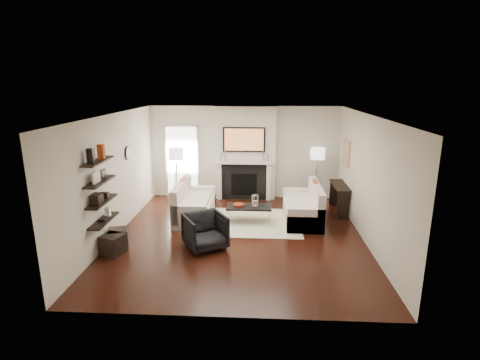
# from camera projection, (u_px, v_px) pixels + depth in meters

# --- Properties ---
(room_envelope) EXTENTS (6.00, 6.00, 6.00)m
(room_envelope) POSITION_uv_depth(u_px,v_px,m) (238.00, 178.00, 8.07)
(room_envelope) COLOR black
(room_envelope) RESTS_ON ground
(chimney_breast) EXTENTS (1.80, 0.25, 2.70)m
(chimney_breast) POSITION_uv_depth(u_px,v_px,m) (244.00, 153.00, 10.85)
(chimney_breast) COLOR silver
(chimney_breast) RESTS_ON floor
(fireplace_surround) EXTENTS (1.30, 0.02, 1.04)m
(fireplace_surround) POSITION_uv_depth(u_px,v_px,m) (244.00, 182.00, 10.93)
(fireplace_surround) COLOR black
(fireplace_surround) RESTS_ON floor
(firebox) EXTENTS (0.75, 0.02, 0.65)m
(firebox) POSITION_uv_depth(u_px,v_px,m) (244.00, 185.00, 10.94)
(firebox) COLOR black
(firebox) RESTS_ON floor
(mantel_pilaster_l) EXTENTS (0.12, 0.08, 1.10)m
(mantel_pilaster_l) POSITION_uv_depth(u_px,v_px,m) (219.00, 181.00, 10.93)
(mantel_pilaster_l) COLOR white
(mantel_pilaster_l) RESTS_ON floor
(mantel_pilaster_r) EXTENTS (0.12, 0.08, 1.10)m
(mantel_pilaster_r) POSITION_uv_depth(u_px,v_px,m) (269.00, 182.00, 10.85)
(mantel_pilaster_r) COLOR white
(mantel_pilaster_r) RESTS_ON floor
(mantel_shelf) EXTENTS (1.70, 0.18, 0.07)m
(mantel_shelf) POSITION_uv_depth(u_px,v_px,m) (244.00, 163.00, 10.73)
(mantel_shelf) COLOR white
(mantel_shelf) RESTS_ON chimney_breast
(tv_body) EXTENTS (1.20, 0.06, 0.70)m
(tv_body) POSITION_uv_depth(u_px,v_px,m) (244.00, 140.00, 10.58)
(tv_body) COLOR black
(tv_body) RESTS_ON chimney_breast
(tv_screen) EXTENTS (1.10, 0.00, 0.62)m
(tv_screen) POSITION_uv_depth(u_px,v_px,m) (244.00, 140.00, 10.55)
(tv_screen) COLOR #BF723F
(tv_screen) RESTS_ON tv_body
(candlestick_l_tall) EXTENTS (0.04, 0.04, 0.30)m
(candlestick_l_tall) POSITION_uv_depth(u_px,v_px,m) (225.00, 156.00, 10.72)
(candlestick_l_tall) COLOR silver
(candlestick_l_tall) RESTS_ON mantel_shelf
(candlestick_l_short) EXTENTS (0.04, 0.04, 0.24)m
(candlestick_l_short) POSITION_uv_depth(u_px,v_px,m) (220.00, 157.00, 10.73)
(candlestick_l_short) COLOR silver
(candlestick_l_short) RESTS_ON mantel_shelf
(candlestick_r_tall) EXTENTS (0.04, 0.04, 0.30)m
(candlestick_r_tall) POSITION_uv_depth(u_px,v_px,m) (263.00, 156.00, 10.66)
(candlestick_r_tall) COLOR silver
(candlestick_r_tall) RESTS_ON mantel_shelf
(candlestick_r_short) EXTENTS (0.04, 0.04, 0.24)m
(candlestick_r_short) POSITION_uv_depth(u_px,v_px,m) (268.00, 157.00, 10.66)
(candlestick_r_short) COLOR silver
(candlestick_r_short) RESTS_ON mantel_shelf
(hallway_panel) EXTENTS (0.90, 0.02, 2.10)m
(hallway_panel) POSITION_uv_depth(u_px,v_px,m) (182.00, 162.00, 11.12)
(hallway_panel) COLOR white
(hallway_panel) RESTS_ON floor
(door_trim_l) EXTENTS (0.06, 0.06, 2.16)m
(door_trim_l) POSITION_uv_depth(u_px,v_px,m) (166.00, 162.00, 11.13)
(door_trim_l) COLOR white
(door_trim_l) RESTS_ON floor
(door_trim_r) EXTENTS (0.06, 0.06, 2.16)m
(door_trim_r) POSITION_uv_depth(u_px,v_px,m) (198.00, 162.00, 11.08)
(door_trim_r) COLOR white
(door_trim_r) RESTS_ON floor
(door_trim_top) EXTENTS (1.02, 0.06, 0.06)m
(door_trim_top) POSITION_uv_depth(u_px,v_px,m) (181.00, 126.00, 10.83)
(door_trim_top) COLOR white
(door_trim_top) RESTS_ON wall_back
(rug) EXTENTS (2.60, 2.00, 0.01)m
(rug) POSITION_uv_depth(u_px,v_px,m) (247.00, 222.00, 9.26)
(rug) COLOR beige
(rug) RESTS_ON floor
(loveseat_left_base) EXTENTS (0.85, 1.80, 0.42)m
(loveseat_left_base) POSITION_uv_depth(u_px,v_px,m) (195.00, 210.00, 9.52)
(loveseat_left_base) COLOR silver
(loveseat_left_base) RESTS_ON floor
(loveseat_left_back) EXTENTS (0.18, 1.80, 0.80)m
(loveseat_left_back) POSITION_uv_depth(u_px,v_px,m) (182.00, 198.00, 9.45)
(loveseat_left_back) COLOR silver
(loveseat_left_back) RESTS_ON floor
(loveseat_left_arm_n) EXTENTS (0.85, 0.18, 0.60)m
(loveseat_left_arm_n) POSITION_uv_depth(u_px,v_px,m) (189.00, 218.00, 8.71)
(loveseat_left_arm_n) COLOR silver
(loveseat_left_arm_n) RESTS_ON floor
(loveseat_left_arm_s) EXTENTS (0.85, 0.18, 0.60)m
(loveseat_left_arm_s) POSITION_uv_depth(u_px,v_px,m) (200.00, 197.00, 10.28)
(loveseat_left_arm_s) COLOR silver
(loveseat_left_arm_s) RESTS_ON floor
(loveseat_left_cushion) EXTENTS (0.63, 1.44, 0.10)m
(loveseat_left_cushion) POSITION_uv_depth(u_px,v_px,m) (197.00, 200.00, 9.45)
(loveseat_left_cushion) COLOR silver
(loveseat_left_cushion) RESTS_ON loveseat_left_base
(pillow_left_orange) EXTENTS (0.10, 0.42, 0.42)m
(pillow_left_orange) POSITION_uv_depth(u_px,v_px,m) (184.00, 187.00, 9.69)
(pillow_left_orange) COLOR #A43F14
(pillow_left_orange) RESTS_ON loveseat_left_cushion
(pillow_left_charcoal) EXTENTS (0.10, 0.40, 0.40)m
(pillow_left_charcoal) POSITION_uv_depth(u_px,v_px,m) (179.00, 194.00, 9.11)
(pillow_left_charcoal) COLOR black
(pillow_left_charcoal) RESTS_ON loveseat_left_cushion
(loveseat_right_base) EXTENTS (0.85, 1.80, 0.42)m
(loveseat_right_base) POSITION_uv_depth(u_px,v_px,m) (302.00, 212.00, 9.32)
(loveseat_right_base) COLOR silver
(loveseat_right_base) RESTS_ON floor
(loveseat_right_back) EXTENTS (0.18, 1.80, 0.80)m
(loveseat_right_back) POSITION_uv_depth(u_px,v_px,m) (316.00, 201.00, 9.23)
(loveseat_right_back) COLOR silver
(loveseat_right_back) RESTS_ON floor
(loveseat_right_arm_n) EXTENTS (0.85, 0.18, 0.60)m
(loveseat_right_arm_n) POSITION_uv_depth(u_px,v_px,m) (306.00, 221.00, 8.52)
(loveseat_right_arm_n) COLOR silver
(loveseat_right_arm_n) RESTS_ON floor
(loveseat_right_arm_s) EXTENTS (0.85, 0.18, 0.60)m
(loveseat_right_arm_s) POSITION_uv_depth(u_px,v_px,m) (299.00, 199.00, 10.08)
(loveseat_right_arm_s) COLOR silver
(loveseat_right_arm_s) RESTS_ON floor
(loveseat_right_cushion) EXTENTS (0.63, 1.44, 0.10)m
(loveseat_right_cushion) POSITION_uv_depth(u_px,v_px,m) (300.00, 202.00, 9.26)
(loveseat_right_cushion) COLOR silver
(loveseat_right_cushion) RESTS_ON loveseat_right_base
(pillow_right_orange) EXTENTS (0.10, 0.42, 0.42)m
(pillow_right_orange) POSITION_uv_depth(u_px,v_px,m) (315.00, 189.00, 9.46)
(pillow_right_orange) COLOR #A43F14
(pillow_right_orange) RESTS_ON loveseat_right_cushion
(pillow_right_charcoal) EXTENTS (0.10, 0.40, 0.40)m
(pillow_right_charcoal) POSITION_uv_depth(u_px,v_px,m) (318.00, 197.00, 8.89)
(pillow_right_charcoal) COLOR black
(pillow_right_charcoal) RESTS_ON loveseat_right_cushion
(coffee_table) EXTENTS (1.10, 0.55, 0.04)m
(coffee_table) POSITION_uv_depth(u_px,v_px,m) (249.00, 207.00, 9.15)
(coffee_table) COLOR black
(coffee_table) RESTS_ON floor
(coffee_leg_nw) EXTENTS (0.02, 0.02, 0.38)m
(coffee_leg_nw) POSITION_uv_depth(u_px,v_px,m) (228.00, 218.00, 9.02)
(coffee_leg_nw) COLOR silver
(coffee_leg_nw) RESTS_ON floor
(coffee_leg_ne) EXTENTS (0.02, 0.02, 0.38)m
(coffee_leg_ne) POSITION_uv_depth(u_px,v_px,m) (269.00, 218.00, 8.97)
(coffee_leg_ne) COLOR silver
(coffee_leg_ne) RESTS_ON floor
(coffee_leg_sw) EXTENTS (0.02, 0.02, 0.38)m
(coffee_leg_sw) POSITION_uv_depth(u_px,v_px,m) (229.00, 211.00, 9.45)
(coffee_leg_sw) COLOR silver
(coffee_leg_sw) RESTS_ON floor
(coffee_leg_se) EXTENTS (0.02, 0.02, 0.38)m
(coffee_leg_se) POSITION_uv_depth(u_px,v_px,m) (269.00, 212.00, 9.39)
(coffee_leg_se) COLOR silver
(coffee_leg_se) RESTS_ON floor
(hurricane_glass) EXTENTS (0.16, 0.16, 0.29)m
(hurricane_glass) POSITION_uv_depth(u_px,v_px,m) (255.00, 201.00, 9.10)
(hurricane_glass) COLOR white
(hurricane_glass) RESTS_ON coffee_table
(hurricane_candle) EXTENTS (0.10, 0.10, 0.15)m
(hurricane_candle) POSITION_uv_depth(u_px,v_px,m) (255.00, 203.00, 9.12)
(hurricane_candle) COLOR white
(hurricane_candle) RESTS_ON coffee_table
(copper_bowl) EXTENTS (0.27, 0.27, 0.05)m
(copper_bowl) POSITION_uv_depth(u_px,v_px,m) (239.00, 205.00, 9.15)
(copper_bowl) COLOR #A9311C
(copper_bowl) RESTS_ON coffee_table
(armchair) EXTENTS (1.04, 1.02, 0.80)m
(armchair) POSITION_uv_depth(u_px,v_px,m) (205.00, 230.00, 7.74)
(armchair) COLOR black
(armchair) RESTS_ON floor
(lamp_left_post) EXTENTS (0.02, 0.02, 1.20)m
(lamp_left_post) POSITION_uv_depth(u_px,v_px,m) (177.00, 184.00, 10.48)
(lamp_left_post) COLOR silver
(lamp_left_post) RESTS_ON floor
(lamp_left_shade) EXTENTS (0.40, 0.40, 0.30)m
(lamp_left_shade) POSITION_uv_depth(u_px,v_px,m) (176.00, 154.00, 10.26)
(lamp_left_shade) COLOR white
(lamp_left_shade) RESTS_ON lamp_left_post
(lamp_left_leg_a) EXTENTS (0.25, 0.02, 1.23)m
(lamp_left_leg_a) POSITION_uv_depth(u_px,v_px,m) (181.00, 184.00, 10.47)
(lamp_left_leg_a) COLOR silver
(lamp_left_leg_a) RESTS_ON floor
(lamp_left_leg_b) EXTENTS (0.14, 0.22, 1.23)m
(lamp_left_leg_b) POSITION_uv_depth(u_px,v_px,m) (176.00, 183.00, 10.57)
(lamp_left_leg_b) COLOR silver
(lamp_left_leg_b) RESTS_ON floor
(lamp_left_leg_c) EXTENTS (0.14, 0.22, 1.23)m
(lamp_left_leg_c) POSITION_uv_depth(u_px,v_px,m) (175.00, 184.00, 10.39)
(lamp_left_leg_c) COLOR silver
(lamp_left_leg_c) RESTS_ON floor
(lamp_right_post) EXTENTS (0.02, 0.02, 1.20)m
(lamp_right_post) POSITION_uv_depth(u_px,v_px,m) (316.00, 183.00, 10.53)
(lamp_right_post) COLOR silver
(lamp_right_post) RESTS_ON floor
(lamp_right_shade) EXTENTS (0.40, 0.40, 0.30)m
(lamp_right_shade) POSITION_uv_depth(u_px,v_px,m) (318.00, 153.00, 10.31)
(lamp_right_shade) COLOR white
(lamp_right_shade) RESTS_ON lamp_right_post
(lamp_right_leg_a) EXTENTS (0.25, 0.02, 1.23)m
(lamp_right_leg_a) POSITION_uv_depth(u_px,v_px,m) (320.00, 183.00, 10.53)
(lamp_right_leg_a) COLOR silver
(lamp_right_leg_a) RESTS_ON floor
(lamp_right_leg_b) EXTENTS (0.14, 0.22, 1.23)m
(lamp_right_leg_b) POSITION_uv_depth(u_px,v_px,m) (314.00, 182.00, 10.63)
(lamp_right_leg_b) COLOR silver
(lamp_right_leg_b) RESTS_ON floor
(lamp_right_leg_c) EXTENTS (0.14, 0.22, 1.23)m
(lamp_right_leg_c) POSITION_uv_depth(u_px,v_px,m) (315.00, 184.00, 10.44)
(lamp_right_leg_c) COLOR silver
(lamp_right_leg_c) RESTS_ON floor
(console_top) EXTENTS (0.35, 1.20, 0.04)m
(console_top) POSITION_uv_depth(u_px,v_px,m) (340.00, 185.00, 9.82)
(console_top) COLOR black
(console_top) RESTS_ON floor
(console_leg_n) EXTENTS (0.30, 0.04, 0.71)m
(console_leg_n) POSITION_uv_depth(u_px,v_px,m) (343.00, 206.00, 9.39)
(console_leg_n) COLOR black
(console_leg_n) RESTS_ON floor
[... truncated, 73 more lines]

